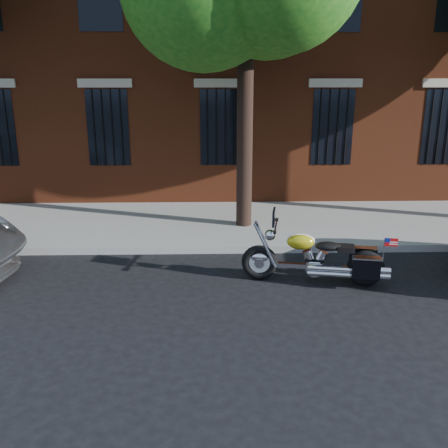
{
  "coord_description": "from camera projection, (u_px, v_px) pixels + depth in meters",
  "views": [
    {
      "loc": [
        -0.24,
        -8.42,
        3.59
      ],
      "look_at": [
        -0.02,
        0.8,
        0.8
      ],
      "focal_mm": 40.0,
      "sensor_mm": 36.0,
      "label": 1
    }
  ],
  "objects": [
    {
      "name": "ground",
      "position": [
        226.0,
        278.0,
        9.1
      ],
      "size": [
        120.0,
        120.0,
        0.0
      ],
      "primitive_type": "plane",
      "color": "black",
      "rests_on": "ground"
    },
    {
      "name": "motorcycle",
      "position": [
        320.0,
        260.0,
        8.77
      ],
      "size": [
        2.54,
        1.02,
        1.32
      ],
      "rotation": [
        0.0,
        0.0,
        -0.18
      ],
      "color": "black",
      "rests_on": "ground"
    },
    {
      "name": "sidewalk",
      "position": [
        222.0,
        223.0,
        12.2
      ],
      "size": [
        40.0,
        3.6,
        0.15
      ],
      "primitive_type": "cube",
      "color": "gray",
      "rests_on": "ground"
    },
    {
      "name": "curb",
      "position": [
        224.0,
        249.0,
        10.4
      ],
      "size": [
        40.0,
        0.16,
        0.15
      ],
      "primitive_type": "cube",
      "color": "gray",
      "rests_on": "ground"
    },
    {
      "name": "building",
      "position": [
        218.0,
        0.0,
        16.99
      ],
      "size": [
        26.0,
        10.08,
        12.0
      ],
      "color": "maroon",
      "rests_on": "ground"
    }
  ]
}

